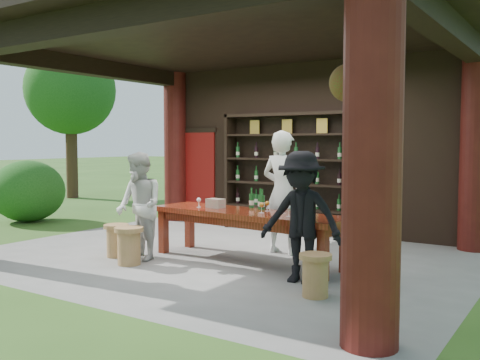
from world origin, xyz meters
The scene contains 15 objects.
ground centered at (0.00, 0.00, 0.00)m, with size 90.00×90.00×0.00m, color #2D5119.
pavilion centered at (-0.01, 0.43, 2.13)m, with size 7.50×6.00×3.60m.
wine_shelf centered at (-0.27, 2.45, 1.17)m, with size 2.64×0.40×2.32m.
tasting_table centered at (0.52, -0.21, 0.63)m, with size 3.17×1.07×0.75m.
stool_near_left centered at (-0.80, -1.29, 0.29)m, with size 0.41×0.41×0.54m.
stool_near_right centered at (2.13, -1.30, 0.26)m, with size 0.37×0.37×0.49m.
stool_far_left centered at (-1.34, -1.01, 0.27)m, with size 0.38×0.38×0.50m.
host centered at (0.66, 0.62, 0.97)m, with size 0.71×0.46×1.94m, color silver.
guest_woman centered at (-0.91, -0.96, 0.81)m, with size 0.78×0.61×1.61m, color beige.
guest_man centered at (1.70, -0.82, 0.82)m, with size 1.06×0.61×1.65m, color black.
table_bottles centered at (0.52, 0.10, 0.90)m, with size 0.34×0.20×0.31m.
table_glasses centered at (0.96, -0.24, 0.82)m, with size 2.07×0.42×0.15m.
napkin_basket centered at (-0.09, -0.14, 0.82)m, with size 0.26×0.18×0.14m, color #BF6672.
shrubs centered at (2.60, 0.42, 0.58)m, with size 15.12×8.75×1.36m.
trees centered at (3.17, 1.41, 3.37)m, with size 21.21×10.88×4.80m.
Camera 1 is at (4.67, -6.75, 1.75)m, focal length 40.00 mm.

